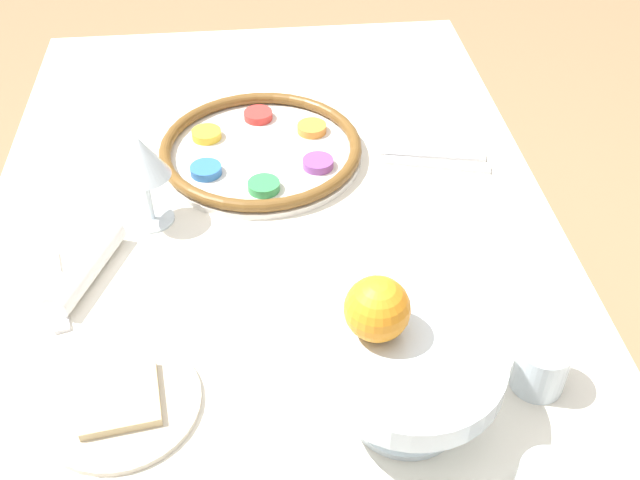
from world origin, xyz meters
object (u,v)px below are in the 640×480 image
(orange_fruit, at_px, (377,309))
(napkin_roll, at_px, (86,267))
(bread_plate, at_px, (120,402))
(cup_mid, at_px, (541,366))
(fruit_stand, at_px, (410,369))
(seder_plate, at_px, (261,149))
(wine_glass, at_px, (142,160))

(orange_fruit, bearing_deg, napkin_roll, -122.87)
(bread_plate, distance_m, napkin_roll, 0.23)
(napkin_roll, relative_size, cup_mid, 2.61)
(fruit_stand, height_order, bread_plate, fruit_stand)
(napkin_roll, bearing_deg, bread_plate, 16.35)
(seder_plate, xyz_separation_m, fruit_stand, (0.54, 0.14, 0.06))
(cup_mid, bearing_deg, bread_plate, -92.21)
(wine_glass, height_order, fruit_stand, wine_glass)
(seder_plate, relative_size, napkin_roll, 2.00)
(fruit_stand, height_order, orange_fruit, orange_fruit)
(orange_fruit, height_order, bread_plate, orange_fruit)
(napkin_roll, bearing_deg, fruit_stand, 55.80)
(napkin_roll, bearing_deg, seder_plate, 136.65)
(seder_plate, height_order, orange_fruit, orange_fruit)
(fruit_stand, bearing_deg, bread_plate, -97.60)
(wine_glass, relative_size, bread_plate, 0.79)
(napkin_roll, bearing_deg, wine_glass, 145.17)
(orange_fruit, xyz_separation_m, bread_plate, (-0.01, -0.30, -0.13))
(bread_plate, bearing_deg, napkin_roll, -163.65)
(seder_plate, relative_size, cup_mid, 5.22)
(seder_plate, relative_size, orange_fruit, 4.65)
(bread_plate, relative_size, napkin_roll, 1.11)
(seder_plate, height_order, cup_mid, cup_mid)
(fruit_stand, bearing_deg, cup_mid, 98.59)
(cup_mid, bearing_deg, orange_fruit, -93.01)
(napkin_roll, distance_m, cup_mid, 0.61)
(seder_plate, bearing_deg, bread_plate, -20.76)
(bread_plate, bearing_deg, wine_glass, 177.37)
(seder_plate, xyz_separation_m, napkin_roll, (0.27, -0.25, 0.00))
(seder_plate, bearing_deg, fruit_stand, 14.90)
(seder_plate, distance_m, napkin_roll, 0.37)
(orange_fruit, xyz_separation_m, napkin_roll, (-0.23, -0.36, -0.12))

